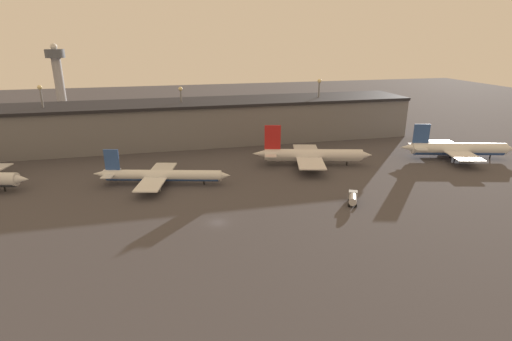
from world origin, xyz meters
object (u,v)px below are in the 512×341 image
Objects in this scene: airplane_1 at (161,176)px; airplane_3 at (457,149)px; airplane_2 at (312,155)px; control_tower at (59,80)px; service_vehicle_1 at (353,198)px.

airplane_3 is at bearing 15.77° from airplane_1.
airplane_1 is at bearing -164.23° from airplane_3.
control_tower is at bearing 153.05° from airplane_2.
service_vehicle_1 is at bearing -77.61° from airplane_2.
control_tower reaches higher than airplane_2.
airplane_1 is 108.82m from control_tower.
airplane_2 is 0.99× the size of airplane_3.
airplane_2 reaches higher than service_vehicle_1.
airplane_2 reaches higher than airplane_3.
airplane_2 is 5.83× the size of service_vehicle_1.
airplane_2 reaches higher than airplane_1.
service_vehicle_1 is (51.78, -28.37, -1.23)m from airplane_1.
airplane_3 reaches higher than service_vehicle_1.
airplane_2 is 35.79m from service_vehicle_1.
airplane_3 is 5.89× the size of service_vehicle_1.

